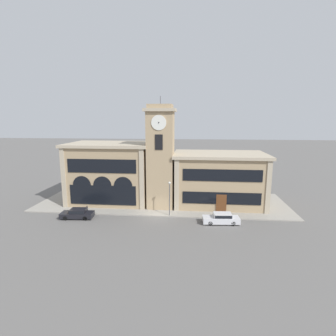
# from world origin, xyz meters

# --- Properties ---
(ground_plane) EXTENTS (300.00, 300.00, 0.00)m
(ground_plane) POSITION_xyz_m (0.00, 0.00, 0.00)
(ground_plane) COLOR #605E5B
(sidewalk_kerb) EXTENTS (40.30, 13.19, 0.15)m
(sidewalk_kerb) POSITION_xyz_m (0.00, 6.60, 0.07)
(sidewalk_kerb) COLOR gray
(sidewalk_kerb) RESTS_ON ground_plane
(clock_tower) EXTENTS (4.63, 4.63, 17.06)m
(clock_tower) POSITION_xyz_m (-0.00, 4.42, 7.99)
(clock_tower) COLOR tan
(clock_tower) RESTS_ON ground_plane
(town_hall_left_wing) EXTENTS (13.61, 9.44, 9.87)m
(town_hall_left_wing) POSITION_xyz_m (-8.72, 6.79, 4.96)
(town_hall_left_wing) COLOR tan
(town_hall_left_wing) RESTS_ON ground_plane
(town_hall_right_wing) EXTENTS (14.58, 9.44, 8.40)m
(town_hall_right_wing) POSITION_xyz_m (9.21, 6.80, 4.22)
(town_hall_right_wing) COLOR tan
(town_hall_right_wing) RESTS_ON ground_plane
(parked_car_near) EXTENTS (4.57, 2.14, 1.35)m
(parked_car_near) POSITION_xyz_m (-11.05, -1.56, 0.71)
(parked_car_near) COLOR black
(parked_car_near) RESTS_ON ground_plane
(parked_car_mid) EXTENTS (4.94, 2.07, 1.43)m
(parked_car_mid) POSITION_xyz_m (8.86, -1.56, 0.74)
(parked_car_mid) COLOR silver
(parked_car_mid) RESTS_ON ground_plane
(street_lamp) EXTENTS (0.36, 0.36, 4.97)m
(street_lamp) POSITION_xyz_m (1.73, 0.38, 3.48)
(street_lamp) COLOR #4C4C51
(street_lamp) RESTS_ON sidewalk_kerb
(bollard) EXTENTS (0.18, 0.18, 1.06)m
(bollard) POSITION_xyz_m (-10.44, 0.36, 0.67)
(bollard) COLOR black
(bollard) RESTS_ON sidewalk_kerb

